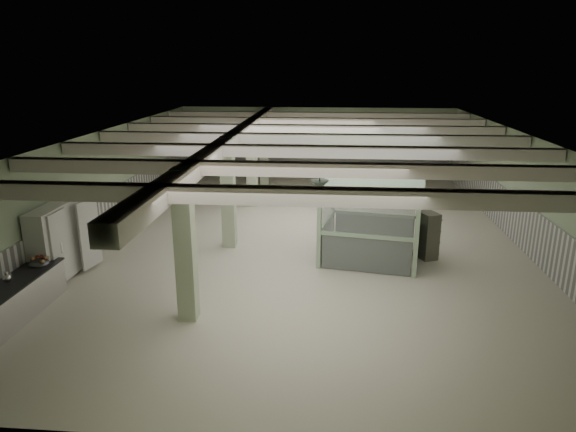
{
  "coord_description": "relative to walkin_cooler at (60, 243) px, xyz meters",
  "views": [
    {
      "loc": [
        0.75,
        -16.7,
        5.79
      ],
      "look_at": [
        -0.52,
        -1.76,
        1.3
      ],
      "focal_mm": 32.0,
      "sensor_mm": 36.0,
      "label": 1
    }
  ],
  "objects": [
    {
      "name": "wall_left",
      "position": [
        -0.38,
        4.0,
        0.76
      ],
      "size": [
        0.02,
        20.0,
        3.6
      ],
      "primitive_type": "cube",
      "color": "#ABC29B",
      "rests_on": "floor"
    },
    {
      "name": "column_b",
      "position": [
        4.12,
        3.0,
        0.76
      ],
      "size": [
        0.42,
        0.42,
        3.6
      ],
      "primitive_type": "cube",
      "color": "#B2C39D",
      "rests_on": "floor"
    },
    {
      "name": "pendant_mid",
      "position": [
        7.12,
        4.5,
        2.01
      ],
      "size": [
        0.44,
        0.44,
        0.22
      ],
      "primitive_type": "cone",
      "rotation": [
        3.14,
        0.0,
        0.0
      ],
      "color": "#334436",
      "rests_on": "ceiling"
    },
    {
      "name": "beam_g",
      "position": [
        6.62,
        11.5,
        2.38
      ],
      "size": [
        13.9,
        0.35,
        0.32
      ],
      "primitive_type": "cube",
      "color": "silver",
      "rests_on": "ceiling"
    },
    {
      "name": "wainscot_back",
      "position": [
        6.62,
        13.97,
        -0.29
      ],
      "size": [
        13.9,
        0.05,
        1.5
      ],
      "primitive_type": "cube",
      "color": "silver",
      "rests_on": "floor"
    },
    {
      "name": "beam_f",
      "position": [
        6.62,
        9.0,
        2.38
      ],
      "size": [
        13.9,
        0.35,
        0.32
      ],
      "primitive_type": "cube",
      "color": "silver",
      "rests_on": "ceiling"
    },
    {
      "name": "ceiling",
      "position": [
        6.62,
        4.0,
        2.56
      ],
      "size": [
        14.0,
        20.0,
        0.02
      ],
      "primitive_type": "cube",
      "color": "beige",
      "rests_on": "wall_back"
    },
    {
      "name": "pendant_front",
      "position": [
        7.12,
        -1.0,
        2.01
      ],
      "size": [
        0.44,
        0.44,
        0.22
      ],
      "primitive_type": "cone",
      "rotation": [
        3.14,
        0.0,
        0.0
      ],
      "color": "#334436",
      "rests_on": "ceiling"
    },
    {
      "name": "girder",
      "position": [
        4.12,
        4.0,
        2.34
      ],
      "size": [
        0.45,
        19.9,
        0.4
      ],
      "primitive_type": "cube",
      "color": "silver",
      "rests_on": "ceiling"
    },
    {
      "name": "column_c",
      "position": [
        4.12,
        8.0,
        0.76
      ],
      "size": [
        0.42,
        0.42,
        3.6
      ],
      "primitive_type": "cube",
      "color": "#B2C39D",
      "rests_on": "floor"
    },
    {
      "name": "beam_b",
      "position": [
        6.62,
        -1.0,
        2.38
      ],
      "size": [
        13.9,
        0.35,
        0.32
      ],
      "primitive_type": "cube",
      "color": "silver",
      "rests_on": "ceiling"
    },
    {
      "name": "pitcher_near",
      "position": [
        -0.03,
        -2.36,
        0.0
      ],
      "size": [
        0.25,
        0.27,
        0.28
      ],
      "primitive_type": null,
      "rotation": [
        0.0,
        0.0,
        -0.33
      ],
      "color": "silver",
      "rests_on": "prep_counter"
    },
    {
      "name": "veg_colander",
      "position": [
        0.11,
        -1.25,
        -0.02
      ],
      "size": [
        0.62,
        0.62,
        0.23
      ],
      "primitive_type": null,
      "rotation": [
        0.0,
        0.0,
        -0.31
      ],
      "color": "#444449",
      "rests_on": "prep_counter"
    },
    {
      "name": "wainscot_left",
      "position": [
        -0.35,
        4.0,
        -0.29
      ],
      "size": [
        0.05,
        19.9,
        1.5
      ],
      "primitive_type": "cube",
      "color": "silver",
      "rests_on": "floor"
    },
    {
      "name": "beam_e",
      "position": [
        6.62,
        6.5,
        2.38
      ],
      "size": [
        13.9,
        0.35,
        0.32
      ],
      "primitive_type": "cube",
      "color": "silver",
      "rests_on": "ceiling"
    },
    {
      "name": "filing_cabinet",
      "position": [
        10.37,
        2.45,
        -0.31
      ],
      "size": [
        0.7,
        0.8,
        1.45
      ],
      "primitive_type": "cube",
      "rotation": [
        0.0,
        0.0,
        0.41
      ],
      "color": "#606150",
      "rests_on": "floor"
    },
    {
      "name": "wainscot_right",
      "position": [
        13.6,
        4.0,
        -0.29
      ],
      "size": [
        0.05,
        19.9,
        1.5
      ],
      "primitive_type": "cube",
      "color": "silver",
      "rests_on": "floor"
    },
    {
      "name": "column_d",
      "position": [
        4.12,
        12.0,
        0.76
      ],
      "size": [
        0.42,
        0.42,
        3.6
      ],
      "primitive_type": "cube",
      "color": "#B2C39D",
      "rests_on": "floor"
    },
    {
      "name": "wall_front",
      "position": [
        6.62,
        -6.0,
        0.76
      ],
      "size": [
        14.0,
        0.02,
        3.6
      ],
      "primitive_type": "cube",
      "color": "#ABC29B",
      "rests_on": "floor"
    },
    {
      "name": "walkin_cooler",
      "position": [
        0.0,
        0.0,
        0.0
      ],
      "size": [
        0.83,
        2.26,
        2.07
      ],
      "color": "silver",
      "rests_on": "floor"
    },
    {
      "name": "guard_booth",
      "position": [
        8.63,
        2.22,
        0.62
      ],
      "size": [
        3.38,
        3.01,
        2.4
      ],
      "rotation": [
        0.0,
        0.0,
        -0.18
      ],
      "color": "#A1C39C",
      "rests_on": "floor"
    },
    {
      "name": "pendant_back",
      "position": [
        7.12,
        9.5,
        2.01
      ],
      "size": [
        0.44,
        0.44,
        0.22
      ],
      "primitive_type": "cone",
      "rotation": [
        3.14,
        0.0,
        0.0
      ],
      "color": "#334436",
      "rests_on": "ceiling"
    },
    {
      "name": "beam_d",
      "position": [
        6.62,
        4.0,
        2.38
      ],
      "size": [
        13.9,
        0.35,
        0.32
      ],
      "primitive_type": "cube",
      "color": "silver",
      "rests_on": "ceiling"
    },
    {
      "name": "wall_right",
      "position": [
        13.62,
        4.0,
        0.76
      ],
      "size": [
        0.02,
        20.0,
        3.6
      ],
      "primitive_type": "cube",
      "color": "#ABC29B",
      "rests_on": "floor"
    },
    {
      "name": "wall_back",
      "position": [
        6.62,
        14.0,
        0.76
      ],
      "size": [
        14.0,
        0.02,
        3.6
      ],
      "primitive_type": "cube",
      "color": "#ABC29B",
      "rests_on": "floor"
    },
    {
      "name": "beam_c",
      "position": [
        6.62,
        1.5,
        2.38
      ],
      "size": [
        13.9,
        0.35,
        0.32
      ],
      "primitive_type": "cube",
      "color": "silver",
      "rests_on": "ceiling"
    },
    {
      "name": "floor",
      "position": [
        6.62,
        4.0,
        -1.04
      ],
      "size": [
        20.0,
        20.0,
        0.0
      ],
      "primitive_type": "plane",
      "color": "beige",
      "rests_on": "ground"
    },
    {
      "name": "column_a",
      "position": [
        4.12,
        -2.0,
        0.76
      ],
      "size": [
        0.42,
        0.42,
        3.6
      ],
      "primitive_type": "cube",
      "color": "#B2C39D",
      "rests_on": "floor"
    },
    {
      "name": "beam_a",
      "position": [
        6.62,
        -3.5,
        2.38
      ],
      "size": [
        13.9,
        0.35,
        0.32
      ],
      "primitive_type": "cube",
      "color": "silver",
      "rests_on": "ceiling"
    }
  ]
}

